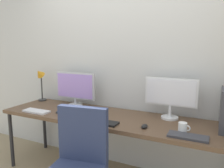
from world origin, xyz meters
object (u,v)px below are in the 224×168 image
monitor_left (75,88)px  keyboard_left (36,111)px  keyboard_right (188,136)px  keyboard_center (100,122)px  computer_mouse (145,126)px  laptop_closed (73,111)px  monitor_right (171,95)px  desk_lamp (40,79)px  coffee_mug (183,128)px  desk (110,120)px

monitor_left → keyboard_left: 0.55m
keyboard_right → keyboard_center: bearing=180.0°
computer_mouse → laptop_closed: bearing=172.2°
monitor_right → keyboard_right: (0.24, -0.44, -0.24)m
desk_lamp → monitor_left: bearing=0.9°
desk_lamp → keyboard_left: 0.63m
monitor_right → coffee_mug: 0.44m
monitor_right → keyboard_center: monitor_right is taller
monitor_right → keyboard_left: bearing=-162.9°
desk_lamp → laptop_closed: desk_lamp is taller
computer_mouse → keyboard_left: bearing=-177.4°
computer_mouse → coffee_mug: (0.34, 0.04, 0.03)m
monitor_right → keyboard_center: size_ratio=1.43×
desk_lamp → laptop_closed: bearing=-19.3°
monitor_right → coffee_mug: bearing=-61.9°
monitor_left → keyboard_left: monitor_left is taller
keyboard_left → keyboard_right: 1.68m
laptop_closed → desk: bearing=-3.3°
monitor_left → desk_lamp: size_ratio=1.22×
coffee_mug → computer_mouse: bearing=-173.3°
monitor_left → computer_mouse: 1.13m
keyboard_left → keyboard_right: bearing=0.0°
monitor_right → computer_mouse: bearing=-112.0°
keyboard_left → laptop_closed: size_ratio=1.01×
monitor_left → coffee_mug: (1.38, -0.34, -0.19)m
desk_lamp → keyboard_center: 1.29m
desk_lamp → keyboard_center: bearing=-20.3°
desk → monitor_right: monitor_right is taller
monitor_left → computer_mouse: bearing=-20.2°
desk_lamp → keyboard_left: desk_lamp is taller
keyboard_center → coffee_mug: (0.78, 0.10, 0.04)m
desk → keyboard_center: 0.24m
monitor_left → desk_lamp: desk_lamp is taller
monitor_left → keyboard_center: size_ratio=1.51×
computer_mouse → coffee_mug: bearing=6.7°
desk → monitor_right: 0.70m
keyboard_right → monitor_left: bearing=162.9°
desk → monitor_left: (-0.60, 0.21, 0.28)m
desk → keyboard_center: keyboard_center is taller
keyboard_left → computer_mouse: 1.29m
keyboard_left → keyboard_center: size_ratio=0.86×
keyboard_left → keyboard_right: size_ratio=0.98×
monitor_right → coffee_mug: monitor_right is taller
monitor_right → keyboard_center: (-0.60, -0.44, -0.24)m
computer_mouse → laptop_closed: size_ratio=0.30×
desk → desk_lamp: desk_lamp is taller
desk_lamp → keyboard_left: bearing=-52.4°
laptop_closed → coffee_mug: bearing=-13.1°
laptop_closed → computer_mouse: bearing=-17.1°
desk_lamp → keyboard_right: 2.08m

